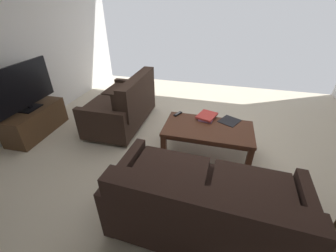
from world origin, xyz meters
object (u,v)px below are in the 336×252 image
Objects in this scene: tv_stand at (35,121)px; flat_tv at (23,87)px; loveseat_near at (124,105)px; coffee_table at (208,131)px; tv_remote at (178,114)px; loose_magazine at (229,121)px; sofa_main at (204,206)px; book_stack at (207,116)px.

flat_tv reaches higher than tv_stand.
coffee_table is (-1.48, 0.49, -0.00)m from loveseat_near.
tv_remote reaches higher than loose_magazine.
tv_remote reaches higher than tv_stand.
book_stack is (0.14, -1.51, 0.10)m from sofa_main.
tv_stand is (1.29, 0.66, -0.15)m from loveseat_near.
sofa_main reaches higher than tv_stand.
loose_magazine is (-0.28, -0.25, 0.07)m from coffee_table.
book_stack is (-2.73, -0.43, 0.24)m from tv_stand.
coffee_table is 1.16× the size of tv_stand.
sofa_main is 1.58× the size of flat_tv.
coffee_table is 3.39× the size of book_stack.
tv_remote is at bearing -28.33° from coffee_table.
sofa_main is 1.51m from loose_magazine.
loveseat_near is (1.57, -1.73, 0.01)m from sofa_main.
loveseat_near is 4.06× the size of book_stack.
flat_tv is 4.08× the size of loose_magazine.
sofa_main is 6.44× the size of loose_magazine.
flat_tv is 6.80× the size of tv_remote.
flat_tv is (2.77, 0.17, 0.45)m from coffee_table.
loveseat_near is 1.46m from tv_stand.
flat_tv is at bearing -20.57° from sofa_main.
loveseat_near reaches higher than tv_remote.
loveseat_near is 8.84× the size of tv_remote.
loveseat_near reaches higher than book_stack.
loveseat_near is at bearing 19.86° from loose_magazine.
book_stack is 0.44m from tv_remote.
coffee_table is 2.81m from flat_tv.
loveseat_near is at bearing -153.01° from flat_tv.
loose_magazine is at bearing -97.09° from sofa_main.
sofa_main is at bearing 94.21° from coffee_table.
book_stack is at bearing -179.65° from tv_remote.
loose_magazine is at bearing -172.15° from tv_stand.
loveseat_near is 1.52m from flat_tv.
sofa_main is at bearing 110.97° from tv_remote.
book_stack is at bearing 171.15° from loveseat_near.
sofa_main is at bearing 159.43° from flat_tv.
flat_tv is 2.78m from book_stack.
coffee_table is 7.38× the size of tv_remote.
coffee_table is at bearing -176.50° from tv_stand.
book_stack is (-2.73, -0.43, -0.36)m from flat_tv.
tv_remote is (-2.29, -0.43, -0.37)m from flat_tv.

